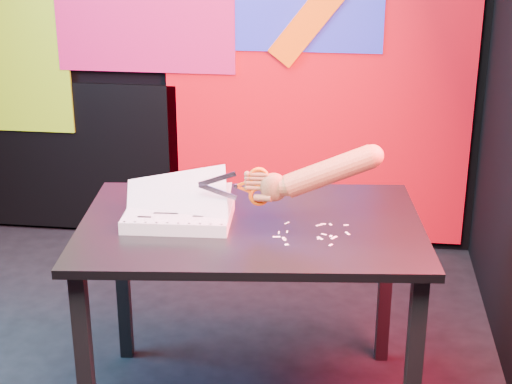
# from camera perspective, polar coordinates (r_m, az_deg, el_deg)

# --- Properties ---
(room) EXTENTS (3.01, 3.01, 2.71)m
(room) POSITION_cam_1_polar(r_m,az_deg,el_deg) (2.71, -11.31, 10.55)
(room) COLOR black
(room) RESTS_ON ground
(backdrop) EXTENTS (2.88, 0.05, 2.08)m
(backdrop) POSITION_cam_1_polar(r_m,az_deg,el_deg) (4.16, -3.73, 8.71)
(backdrop) COLOR red
(backdrop) RESTS_ON ground
(work_table) EXTENTS (1.27, 0.92, 0.75)m
(work_table) POSITION_cam_1_polar(r_m,az_deg,el_deg) (2.76, -0.36, -3.96)
(work_table) COLOR black
(work_table) RESTS_ON ground
(printout_stack) EXTENTS (0.40, 0.29, 0.19)m
(printout_stack) POSITION_cam_1_polar(r_m,az_deg,el_deg) (2.73, -5.63, -1.66)
(printout_stack) COLOR silver
(printout_stack) RESTS_ON work_table
(scissors) EXTENTS (0.24, 0.02, 0.14)m
(scissors) POSITION_cam_1_polar(r_m,az_deg,el_deg) (2.65, -0.15, 0.40)
(scissors) COLOR silver
(scissors) RESTS_ON printout_stack
(hand_forearm) EXTENTS (0.45, 0.09, 0.21)m
(hand_forearm) POSITION_cam_1_polar(r_m,az_deg,el_deg) (2.62, 4.68, 1.34)
(hand_forearm) COLOR #9C6A3D
(hand_forearm) RESTS_ON work_table
(paper_clippings) EXTENTS (0.26, 0.20, 0.00)m
(paper_clippings) POSITION_cam_1_polar(r_m,az_deg,el_deg) (2.63, 4.14, -3.06)
(paper_clippings) COLOR white
(paper_clippings) RESTS_ON work_table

